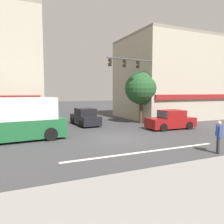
{
  "coord_description": "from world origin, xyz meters",
  "views": [
    {
      "loc": [
        -6.13,
        -12.95,
        3.11
      ],
      "look_at": [
        0.48,
        2.0,
        1.6
      ],
      "focal_mm": 35.0,
      "sensor_mm": 36.0,
      "label": 1
    }
  ],
  "objects": [
    {
      "name": "traffic_light_mast",
      "position": [
        4.43,
        4.34,
        4.3
      ],
      "size": [
        4.87,
        0.68,
        6.2
      ],
      "color": "#47474C",
      "rests_on": "ground"
    },
    {
      "name": "sedan_crossing_leftbound",
      "position": [
        -0.21,
        6.69,
        0.71
      ],
      "size": [
        2.06,
        4.19,
        1.58
      ],
      "color": "black",
      "rests_on": "ground"
    },
    {
      "name": "box_truck_approaching_near",
      "position": [
        -5.74,
        2.04,
        1.25
      ],
      "size": [
        5.73,
        2.55,
        2.75
      ],
      "color": "#1E6033",
      "rests_on": "ground"
    },
    {
      "name": "lane_marking_stripe",
      "position": [
        0.0,
        -3.5,
        0.0
      ],
      "size": [
        9.0,
        0.24,
        0.01
      ],
      "primitive_type": "cube",
      "color": "silver",
      "rests_on": "ground"
    },
    {
      "name": "building_right_corner",
      "position": [
        12.07,
        8.82,
        4.7
      ],
      "size": [
        12.95,
        9.25,
        9.41
      ],
      "color": "#B7AD99",
      "rests_on": "ground"
    },
    {
      "name": "utility_pole_far_right",
      "position": [
        8.39,
        8.4,
        4.36
      ],
      "size": [
        1.4,
        0.22,
        8.42
      ],
      "color": "brown",
      "rests_on": "ground"
    },
    {
      "name": "ground_plane",
      "position": [
        0.0,
        0.0,
        0.0
      ],
      "size": [
        120.0,
        120.0,
        0.0
      ],
      "primitive_type": "plane",
      "color": "#3D3D3F"
    },
    {
      "name": "street_tree",
      "position": [
        5.19,
        5.57,
        3.45
      ],
      "size": [
        3.18,
        3.18,
        5.05
      ],
      "color": "#4C3823",
      "rests_on": "ground"
    },
    {
      "name": "sedan_parked_curbside",
      "position": [
        5.77,
        1.72,
        0.71
      ],
      "size": [
        4.16,
        2.0,
        1.58
      ],
      "color": "maroon",
      "rests_on": "ground"
    },
    {
      "name": "pedestrian_foreground_with_bag",
      "position": [
        3.17,
        -5.22,
        0.95
      ],
      "size": [
        0.58,
        0.59,
        1.67
      ],
      "color": "#333338",
      "rests_on": "ground"
    }
  ]
}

